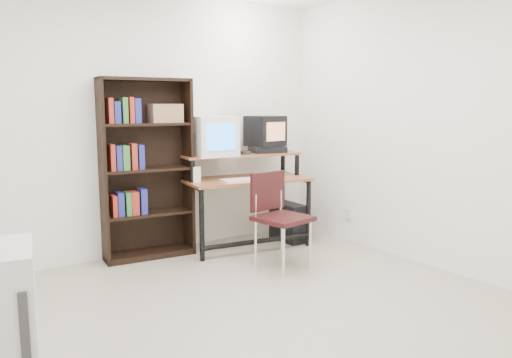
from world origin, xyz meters
TOP-DOWN VIEW (x-y plane):
  - floor at (0.00, 0.00)m, footprint 4.00×4.00m
  - back_wall at (0.00, 2.00)m, footprint 4.00×0.01m
  - right_wall at (2.00, 0.00)m, footprint 0.01×4.00m
  - computer_desk at (0.94, 1.62)m, footprint 1.36×0.82m
  - crt_monitor at (0.63, 1.77)m, footprint 0.46×0.47m
  - vcr at (1.26, 1.66)m, footprint 0.41×0.34m
  - crt_tv at (1.27, 1.72)m, footprint 0.38×0.38m
  - cd_spindle at (0.95, 1.63)m, footprint 0.16×0.16m
  - keyboard at (0.82, 1.45)m, footprint 0.49×0.27m
  - mousepad at (1.23, 1.44)m, footprint 0.24×0.20m
  - mouse at (1.22, 1.45)m, footprint 0.12×0.09m
  - desk_speaker at (0.37, 1.65)m, footprint 0.08×0.08m
  - pc_tower at (1.44, 1.53)m, footprint 0.21×0.45m
  - school_chair at (0.80, 0.87)m, footprint 0.50×0.50m
  - bookshelf at (-0.07, 1.86)m, footprint 0.90×0.38m
  - wall_outlet at (1.99, 1.15)m, footprint 0.02×0.08m

SIDE VIEW (x-z plane):
  - floor at x=0.00m, z-range -0.01..0.00m
  - pc_tower at x=1.44m, z-range 0.00..0.42m
  - wall_outlet at x=1.99m, z-range 0.24..0.36m
  - school_chair at x=0.80m, z-range 0.10..0.98m
  - computer_desk at x=0.94m, z-range 0.20..1.19m
  - mousepad at x=1.23m, z-range 0.72..0.73m
  - keyboard at x=0.82m, z-range 0.72..0.75m
  - mouse at x=1.22m, z-range 0.73..0.76m
  - desk_speaker at x=0.37m, z-range 0.72..0.89m
  - bookshelf at x=-0.07m, z-range 0.02..1.77m
  - cd_spindle at x=0.95m, z-range 0.97..1.02m
  - vcr at x=1.26m, z-range 0.97..1.05m
  - crt_monitor at x=0.63m, z-range 0.97..1.38m
  - crt_tv at x=1.27m, z-range 1.05..1.38m
  - back_wall at x=0.00m, z-range 0.00..2.60m
  - right_wall at x=2.00m, z-range 0.00..2.60m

